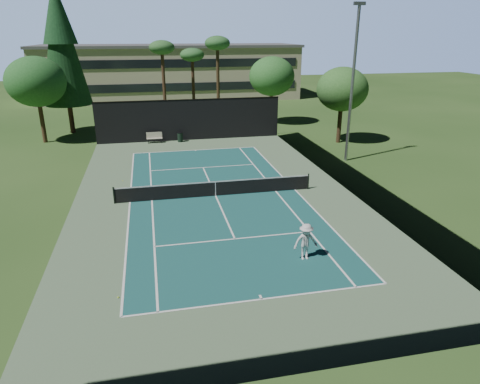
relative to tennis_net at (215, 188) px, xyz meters
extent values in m
plane|color=#2C4D1D|center=(0.00, 0.00, -0.56)|extent=(160.00, 160.00, 0.00)
cube|color=#587451|center=(0.00, 0.00, -0.55)|extent=(18.00, 32.00, 0.01)
cube|color=#195250|center=(0.00, 0.00, -0.55)|extent=(10.97, 23.77, 0.01)
cube|color=white|center=(0.00, -11.88, -0.54)|extent=(10.97, 0.10, 0.01)
cube|color=white|center=(0.00, 11.88, -0.54)|extent=(10.97, 0.10, 0.01)
cube|color=white|center=(0.00, -6.40, -0.54)|extent=(8.23, 0.10, 0.01)
cube|color=white|center=(0.00, 6.40, -0.54)|extent=(8.23, 0.10, 0.01)
cube|color=white|center=(-5.49, 0.00, -0.54)|extent=(0.10, 23.77, 0.01)
cube|color=white|center=(5.49, 0.00, -0.54)|extent=(0.10, 23.77, 0.01)
cube|color=white|center=(-4.12, 0.00, -0.54)|extent=(0.10, 23.77, 0.01)
cube|color=white|center=(4.12, 0.00, -0.54)|extent=(0.10, 23.77, 0.01)
cube|color=white|center=(0.00, 0.00, -0.54)|extent=(0.10, 12.80, 0.01)
cube|color=white|center=(0.00, -11.73, -0.54)|extent=(0.10, 0.30, 0.01)
cube|color=white|center=(0.00, 11.73, -0.54)|extent=(0.10, 0.30, 0.01)
cylinder|color=black|center=(-6.40, 0.00, -0.01)|extent=(0.10, 0.10, 1.10)
cylinder|color=black|center=(6.40, 0.00, -0.01)|extent=(0.10, 0.10, 1.10)
cube|color=black|center=(0.00, 0.00, -0.06)|extent=(12.80, 0.02, 0.92)
cube|color=white|center=(0.00, 0.00, 0.43)|extent=(12.80, 0.04, 0.07)
cube|color=white|center=(0.00, 0.00, -0.06)|extent=(0.05, 0.03, 0.92)
cube|color=black|center=(0.00, 16.00, 1.44)|extent=(18.00, 0.04, 4.00)
cube|color=black|center=(0.00, -16.00, 1.44)|extent=(18.00, 0.04, 4.00)
cube|color=black|center=(9.00, 0.00, 1.44)|extent=(0.04, 32.00, 4.00)
cube|color=black|center=(-9.00, 0.00, 1.44)|extent=(0.04, 32.00, 4.00)
cube|color=black|center=(0.00, 16.00, 3.44)|extent=(18.00, 0.06, 0.06)
imported|color=silver|center=(2.85, -9.10, 0.34)|extent=(1.17, 0.68, 1.80)
sphere|color=#CDF136|center=(-5.65, -10.57, -0.52)|extent=(0.07, 0.07, 0.07)
sphere|color=#BED430|center=(-3.18, 1.99, -0.52)|extent=(0.07, 0.07, 0.07)
sphere|color=#D6E935|center=(-1.14, 2.72, -0.52)|extent=(0.07, 0.07, 0.07)
sphere|color=gold|center=(-6.11, 4.37, -0.52)|extent=(0.07, 0.07, 0.07)
cube|color=#BCB39C|center=(-3.55, 15.47, -0.11)|extent=(1.50, 0.45, 0.05)
cube|color=beige|center=(-3.55, 15.67, 0.19)|extent=(1.50, 0.06, 0.55)
cube|color=black|center=(-4.15, 15.47, -0.35)|extent=(0.06, 0.40, 0.42)
cube|color=black|center=(-2.95, 15.47, -0.35)|extent=(0.06, 0.40, 0.42)
cylinder|color=black|center=(-1.07, 15.42, -0.11)|extent=(0.52, 0.52, 0.90)
cylinder|color=black|center=(-1.07, 15.42, 0.36)|extent=(0.56, 0.56, 0.05)
cylinder|color=#4D2F21|center=(-12.00, 22.00, 1.24)|extent=(0.50, 0.50, 3.60)
cone|color=#123416|center=(-12.00, 22.00, 8.44)|extent=(4.80, 4.80, 12.00)
cone|color=#153C1D|center=(-12.00, 22.00, 11.44)|extent=(3.30, 3.30, 6.00)
cylinder|color=#49311F|center=(-2.00, 24.00, 3.72)|extent=(0.36, 0.36, 8.55)
ellipsoid|color=#2D5D2A|center=(-2.00, 24.00, 7.99)|extent=(2.80, 2.80, 1.54)
cylinder|color=#442C1D|center=(1.50, 26.00, 3.27)|extent=(0.36, 0.36, 7.65)
ellipsoid|color=#2A5D2A|center=(1.50, 26.00, 7.09)|extent=(2.80, 2.80, 1.54)
cylinder|color=#402F1B|center=(4.00, 23.00, 3.94)|extent=(0.36, 0.36, 9.00)
ellipsoid|color=#2A5F2B|center=(4.00, 23.00, 8.44)|extent=(2.80, 2.80, 1.54)
cylinder|color=#45311D|center=(10.00, 22.00, 1.20)|extent=(0.40, 0.40, 3.52)
ellipsoid|color=#296326|center=(10.00, 22.00, 4.88)|extent=(5.12, 5.12, 4.35)
cylinder|color=#422E1C|center=(14.00, 12.00, 1.09)|extent=(0.40, 0.40, 3.30)
ellipsoid|color=#306426|center=(14.00, 12.00, 4.54)|extent=(4.80, 4.80, 4.08)
cylinder|color=#4E3521|center=(-14.00, 18.00, 1.31)|extent=(0.40, 0.40, 3.74)
ellipsoid|color=#256027|center=(-14.00, 18.00, 5.22)|extent=(5.44, 5.44, 4.62)
cube|color=#BFB394|center=(0.00, 46.00, 3.44)|extent=(40.00, 12.00, 8.00)
cube|color=#59595B|center=(0.00, 46.00, 7.54)|extent=(40.50, 12.50, 0.40)
cube|color=black|center=(0.00, 39.95, 1.84)|extent=(38.00, 0.15, 1.20)
cube|color=black|center=(0.00, 39.95, 5.24)|extent=(38.00, 0.15, 1.20)
cylinder|color=#96989E|center=(12.00, 6.00, 5.44)|extent=(0.24, 0.24, 12.00)
cube|color=gray|center=(12.00, 6.00, 11.54)|extent=(0.90, 0.25, 0.25)
camera|label=1|loc=(-3.89, -25.96, 9.52)|focal=32.00mm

